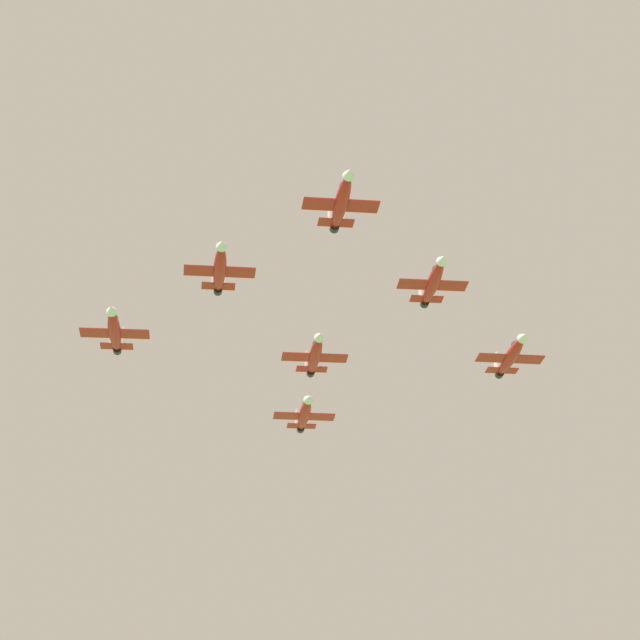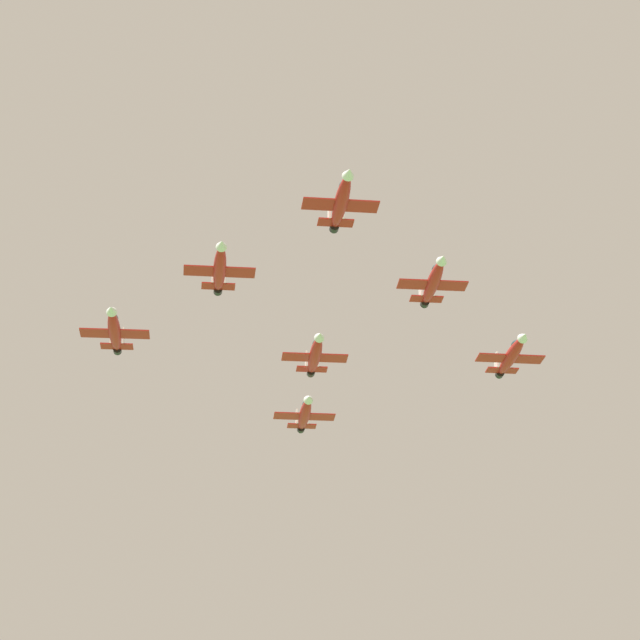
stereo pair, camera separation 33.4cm
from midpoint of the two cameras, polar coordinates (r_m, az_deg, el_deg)
name	(u,v)px [view 2 (the right image)]	position (r m, az deg, el deg)	size (l,w,h in m)	color
jet_lead	(341,201)	(194.56, 0.93, 4.92)	(13.42, 15.30, 3.79)	red
jet_left_wingman	(433,282)	(212.61, 4.74, 1.59)	(13.49, 15.01, 3.75)	red
jet_right_wingman	(220,268)	(209.85, -4.12, 2.15)	(13.60, 15.30, 3.81)	red
jet_left_outer	(511,356)	(231.65, 7.94, -1.47)	(13.86, 15.79, 3.91)	red
jet_right_outer	(115,330)	(226.65, -8.44, -0.43)	(14.33, 15.65, 3.95)	red
jet_slot_rear	(315,355)	(226.05, -0.16, -1.44)	(13.57, 15.09, 3.78)	red
jet_trailing	(305,414)	(242.79, -0.60, -3.90)	(13.50, 15.07, 3.77)	red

